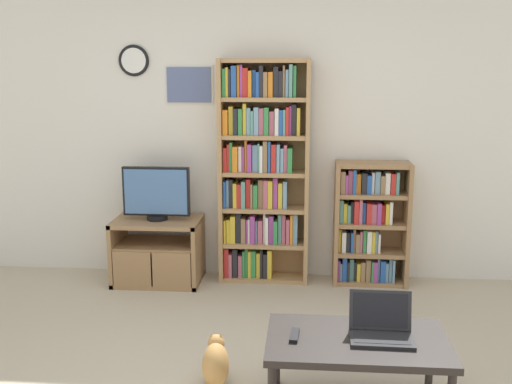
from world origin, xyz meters
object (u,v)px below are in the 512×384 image
object	(u,v)px
bookshelf_tall	(261,171)
remote_near_laptop	(295,335)
bookshelf_short	(368,224)
coffee_table	(357,346)
laptop	(381,327)
tv_stand	(158,250)
television	(156,194)
cat	(216,364)

from	to	relation	value
bookshelf_tall	remote_near_laptop	bearing A→B (deg)	-80.75
bookshelf_short	coffee_table	bearing A→B (deg)	-97.10
coffee_table	laptop	world-z (taller)	laptop
tv_stand	remote_near_laptop	bearing A→B (deg)	-57.32
bookshelf_tall	coffee_table	world-z (taller)	bookshelf_tall
bookshelf_tall	laptop	xyz separation A→B (m)	(0.80, -2.03, -0.49)
bookshelf_tall	remote_near_laptop	size ratio (longest dim) A/B	11.90
television	cat	world-z (taller)	television
tv_stand	cat	world-z (taller)	tv_stand
bookshelf_tall	remote_near_laptop	xyz separation A→B (m)	(0.34, -2.07, -0.54)
television	cat	distance (m)	1.99
television	bookshelf_tall	xyz separation A→B (m)	(0.89, 0.14, 0.18)
television	laptop	distance (m)	2.56
remote_near_laptop	coffee_table	bearing A→B (deg)	6.32
television	remote_near_laptop	world-z (taller)	television
bookshelf_tall	laptop	bearing A→B (deg)	-68.43
remote_near_laptop	cat	size ratio (longest dim) A/B	0.32
bookshelf_short	laptop	xyz separation A→B (m)	(-0.13, -2.03, -0.04)
television	laptop	world-z (taller)	television
television	bookshelf_short	xyz separation A→B (m)	(1.83, 0.14, -0.27)
cat	tv_stand	bearing A→B (deg)	109.48
tv_stand	cat	bearing A→B (deg)	-65.83
coffee_table	remote_near_laptop	size ratio (longest dim) A/B	6.03
bookshelf_tall	laptop	distance (m)	2.24
bookshelf_short	remote_near_laptop	world-z (taller)	bookshelf_short
tv_stand	television	size ratio (longest dim) A/B	1.30
laptop	remote_near_laptop	bearing A→B (deg)	-174.22
remote_near_laptop	television	bearing A→B (deg)	126.69
remote_near_laptop	cat	world-z (taller)	remote_near_laptop
coffee_table	remote_near_laptop	bearing A→B (deg)	-177.82
cat	bookshelf_short	bearing A→B (deg)	55.44
bookshelf_tall	coffee_table	xyz separation A→B (m)	(0.68, -2.06, -0.60)
tv_stand	coffee_table	distance (m)	2.48
cat	television	bearing A→B (deg)	109.33
remote_near_laptop	bookshelf_tall	bearing A→B (deg)	103.40
bookshelf_tall	cat	distance (m)	2.04
laptop	coffee_table	bearing A→B (deg)	-167.26
bookshelf_short	remote_near_laptop	xyz separation A→B (m)	(-0.60, -2.07, -0.09)
coffee_table	laptop	size ratio (longest dim) A/B	2.88
bookshelf_short	remote_near_laptop	bearing A→B (deg)	-106.08
tv_stand	laptop	distance (m)	2.55
television	bookshelf_short	bearing A→B (deg)	4.29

